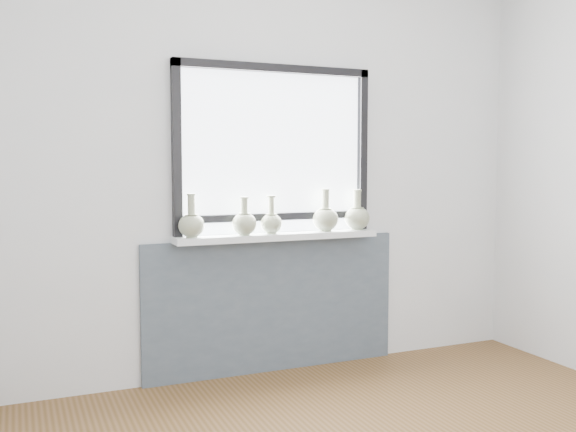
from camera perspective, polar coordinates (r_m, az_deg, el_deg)
name	(u,v)px	position (r m, az deg, el deg)	size (l,w,h in m)	color
back_wall	(272,169)	(4.09, -1.43, 4.19)	(3.60, 0.02, 2.60)	silver
apron_panel	(274,305)	(4.16, -1.26, -7.90)	(1.70, 0.03, 0.86)	#4F5A68
windowsill	(278,236)	(4.02, -0.90, -1.82)	(1.32, 0.18, 0.04)	white
window	(274,147)	(4.05, -1.25, 6.18)	(1.30, 0.06, 1.05)	black
vase_a	(192,224)	(3.81, -8.57, -0.68)	(0.15, 0.15, 0.26)	#A3AC8A
vase_b	(244,222)	(3.90, -3.90, -0.57)	(0.15, 0.15, 0.23)	#A3AC8A
vase_c	(271,222)	(3.99, -1.49, -0.52)	(0.14, 0.14, 0.24)	#A3AC8A
vase_d	(325,218)	(4.14, 3.35, -0.15)	(0.17, 0.17, 0.27)	#A3AC8A
vase_e	(357,217)	(4.24, 6.16, -0.05)	(0.17, 0.17, 0.27)	#A3AC8A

